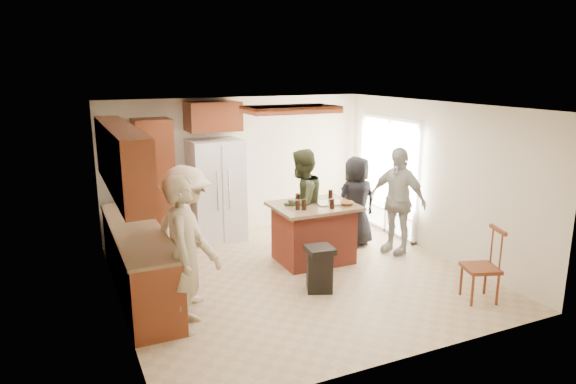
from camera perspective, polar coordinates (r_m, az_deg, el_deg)
name	(u,v)px	position (r m, az deg, el deg)	size (l,w,h in m)	color
room_shell	(452,174)	(11.20, 17.71, 1.94)	(8.00, 5.20, 5.00)	tan
person_front_left	(185,254)	(6.06, -11.37, -6.74)	(0.68, 0.49, 1.85)	tan
person_behind_left	(302,204)	(8.25, 1.52, -1.30)	(0.86, 0.53, 1.77)	#333921
person_behind_right	(356,201)	(8.87, 7.59, -1.05)	(0.76, 0.50, 1.56)	black
person_side_right	(397,200)	(8.62, 12.01, -0.93)	(1.04, 0.53, 1.77)	#9C9C93
person_counter	(187,235)	(6.78, -11.13, -4.68)	(1.17, 0.54, 1.81)	tan
left_cabinetry	(132,226)	(7.17, -16.90, -3.62)	(0.64, 3.00, 2.30)	maroon
back_wall_units	(170,166)	(8.94, -12.99, 2.78)	(1.80, 0.60, 2.45)	maroon
refrigerator	(217,190)	(9.15, -7.94, 0.17)	(0.90, 0.76, 1.80)	white
kitchen_island	(314,232)	(8.16, 2.86, -4.49)	(1.28, 1.03, 0.93)	#A03A29
island_items	(327,202)	(8.01, 4.39, -1.15)	(0.98, 0.63, 0.15)	silver
trash_bin	(320,268)	(7.16, 3.52, -8.47)	(0.45, 0.45, 0.63)	black
spindle_chair	(482,268)	(7.26, 20.76, -7.88)	(0.53, 0.53, 0.99)	maroon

